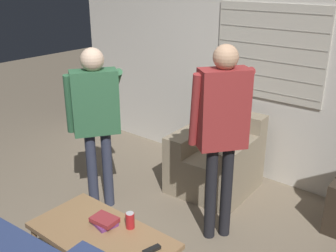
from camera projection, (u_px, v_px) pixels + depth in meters
The scene contains 8 objects.
wall_back at pixel (251, 65), 4.30m from camera, with size 5.20×0.08×2.55m.
armchair_beige at pixel (217, 159), 4.26m from camera, with size 0.84×0.87×0.81m.
coffee_table at pixel (102, 238), 2.87m from camera, with size 1.09×0.57×0.45m.
person_left_standing at pixel (96, 111), 3.66m from camera, with size 0.50×0.74×1.61m.
person_right_standing at pixel (222, 122), 3.19m from camera, with size 0.56×0.78×1.72m.
book_stack at pixel (105, 221), 2.94m from camera, with size 0.20×0.18×0.06m.
soda_can at pixel (130, 220), 2.90m from camera, with size 0.07×0.07×0.13m.
spare_remote at pixel (152, 250), 2.67m from camera, with size 0.07×0.14×0.02m.
Camera 1 is at (1.98, -1.85, 2.21)m, focal length 42.00 mm.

